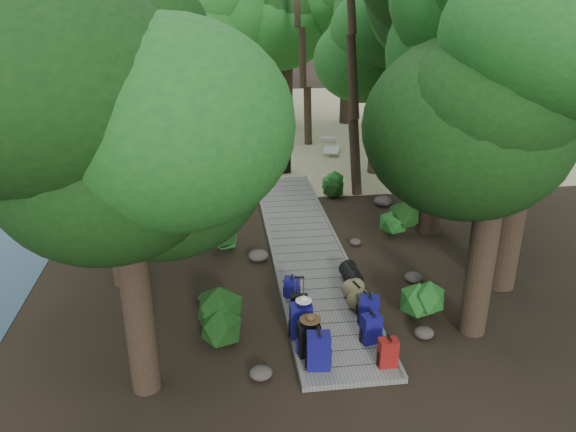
{
  "coord_description": "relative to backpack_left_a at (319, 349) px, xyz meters",
  "views": [
    {
      "loc": [
        -2.31,
        -13.14,
        6.9
      ],
      "look_at": [
        -0.48,
        1.04,
        1.0
      ],
      "focal_mm": 35.0,
      "sensor_mm": 36.0,
      "label": 1
    }
  ],
  "objects": [
    {
      "name": "tree_right_b",
      "position": [
        5.05,
        2.77,
        4.57
      ],
      "size": [
        5.72,
        5.72,
        10.21
      ],
      "primitive_type": null,
      "color": "black",
      "rests_on": "ground"
    },
    {
      "name": "backpack_right_d",
      "position": [
        1.36,
        1.72,
        -0.15
      ],
      "size": [
        0.39,
        0.31,
        0.54
      ],
      "primitive_type": null,
      "rotation": [
        0.0,
        0.0,
        0.17
      ],
      "color": "#343C1B",
      "rests_on": "boardwalk"
    },
    {
      "name": "tree_right_a",
      "position": [
        3.53,
        0.98,
        3.51
      ],
      "size": [
        4.85,
        4.85,
        8.09
      ],
      "primitive_type": null,
      "color": "black",
      "rests_on": "ground"
    },
    {
      "name": "lone_suitcase_on_sand",
      "position": [
        0.86,
        12.35,
        -0.16
      ],
      "size": [
        0.52,
        0.39,
        0.72
      ],
      "primitive_type": null,
      "rotation": [
        0.0,
        0.0,
        0.33
      ],
      "color": "black",
      "rests_on": "sand_beach"
    },
    {
      "name": "palm_right_c",
      "position": [
        2.78,
        16.76,
        3.35
      ],
      "size": [
        4.89,
        4.89,
        7.78
      ],
      "primitive_type": null,
      "color": "#143910",
      "rests_on": "ground"
    },
    {
      "name": "ground",
      "position": [
        0.61,
        4.46,
        -0.54
      ],
      "size": [
        120.0,
        120.0,
        0.0
      ],
      "primitive_type": "plane",
      "color": "black",
      "rests_on": "ground"
    },
    {
      "name": "shrub_left_a",
      "position": [
        -1.81,
        1.39,
        -0.05
      ],
      "size": [
        1.08,
        1.08,
        0.97
      ],
      "primitive_type": null,
      "color": "#174F1B",
      "rests_on": "ground"
    },
    {
      "name": "rock_right_c",
      "position": [
        2.06,
        5.5,
        -0.45
      ],
      "size": [
        0.33,
        0.3,
        0.18
      ],
      "primitive_type": null,
      "color": "#4C473F",
      "rests_on": "ground"
    },
    {
      "name": "backpack_right_c",
      "position": [
        1.34,
        1.35,
        -0.06
      ],
      "size": [
        0.47,
        0.38,
        0.72
      ],
      "primitive_type": null,
      "rotation": [
        0.0,
        0.0,
        -0.23
      ],
      "color": "navy",
      "rests_on": "boardwalk"
    },
    {
      "name": "sun_lounger",
      "position": [
        3.24,
        14.72,
        -0.2
      ],
      "size": [
        1.13,
        2.07,
        0.64
      ],
      "primitive_type": null,
      "rotation": [
        0.0,
        0.0,
        -0.27
      ],
      "color": "silver",
      "rests_on": "sand_beach"
    },
    {
      "name": "sand_beach",
      "position": [
        0.61,
        20.46,
        -0.53
      ],
      "size": [
        40.0,
        22.0,
        0.02
      ],
      "primitive_type": "cube",
      "color": "#CFC28C",
      "rests_on": "ground"
    },
    {
      "name": "tree_left_c",
      "position": [
        -3.51,
        6.98,
        2.95
      ],
      "size": [
        4.01,
        4.01,
        6.98
      ],
      "primitive_type": null,
      "color": "black",
      "rests_on": "ground"
    },
    {
      "name": "kayak",
      "position": [
        -2.79,
        14.44,
        -0.34
      ],
      "size": [
        1.33,
        3.68,
        0.36
      ],
      "primitive_type": "ellipsoid",
      "rotation": [
        0.0,
        0.0,
        0.15
      ],
      "color": "red",
      "rests_on": "sand_beach"
    },
    {
      "name": "tree_right_d",
      "position": [
        6.04,
        7.99,
        4.47
      ],
      "size": [
        5.46,
        5.46,
        10.02
      ],
      "primitive_type": null,
      "color": "black",
      "rests_on": "ground"
    },
    {
      "name": "backpack_left_a",
      "position": [
        0.0,
        0.0,
        0.0
      ],
      "size": [
        0.47,
        0.36,
        0.83
      ],
      "primitive_type": null,
      "rotation": [
        0.0,
        0.0,
        -0.1
      ],
      "color": "navy",
      "rests_on": "boardwalk"
    },
    {
      "name": "palm_left_a",
      "position": [
        -4.22,
        11.62,
        2.93
      ],
      "size": [
        4.36,
        4.36,
        6.94
      ],
      "primitive_type": null,
      "color": "#143910",
      "rests_on": "ground"
    },
    {
      "name": "backpack_left_b",
      "position": [
        -0.12,
        0.44,
        -0.02
      ],
      "size": [
        0.45,
        0.33,
        0.79
      ],
      "primitive_type": null,
      "rotation": [
        0.0,
        0.0,
        0.07
      ],
      "color": "black",
      "rests_on": "boardwalk"
    },
    {
      "name": "shrub_left_b",
      "position": [
        -1.65,
        5.53,
        -0.14
      ],
      "size": [
        0.88,
        0.88,
        0.79
      ],
      "primitive_type": null,
      "color": "#174F1B",
      "rests_on": "ground"
    },
    {
      "name": "hat_brown",
      "position": [
        -0.09,
        0.45,
        0.43
      ],
      "size": [
        0.42,
        0.42,
        0.13
      ],
      "primitive_type": null,
      "color": "#51351E",
      "rests_on": "backpack_left_b"
    },
    {
      "name": "backpack_left_c",
      "position": [
        -0.18,
        1.04,
        0.0
      ],
      "size": [
        0.46,
        0.33,
        0.84
      ],
      "primitive_type": null,
      "rotation": [
        0.0,
        0.0,
        -0.02
      ],
      "color": "navy",
      "rests_on": "boardwalk"
    },
    {
      "name": "hat_white",
      "position": [
        -0.12,
        1.07,
        0.48
      ],
      "size": [
        0.33,
        0.33,
        0.11
      ],
      "primitive_type": null,
      "color": "silver",
      "rests_on": "backpack_left_c"
    },
    {
      "name": "rock_right_b",
      "position": [
        3.0,
        3.2,
        -0.41
      ],
      "size": [
        0.46,
        0.41,
        0.25
      ],
      "primitive_type": null,
      "color": "#4C473F",
      "rests_on": "ground"
    },
    {
      "name": "shrub_right_c",
      "position": [
        2.33,
        9.56,
        -0.13
      ],
      "size": [
        0.89,
        0.89,
        0.8
      ],
      "primitive_type": null,
      "color": "#174F1B",
      "rests_on": "ground"
    },
    {
      "name": "tree_back_d",
      "position": [
        -4.75,
        18.72,
        3.29
      ],
      "size": [
        4.6,
        4.6,
        7.66
      ],
      "primitive_type": null,
      "color": "black",
      "rests_on": "ground"
    },
    {
      "name": "palm_right_a",
      "position": [
        3.26,
        9.85,
        3.54
      ],
      "size": [
        4.79,
        4.79,
        8.16
      ],
      "primitive_type": null,
      "color": "#143910",
      "rests_on": "ground"
    },
    {
      "name": "rock_right_d",
      "position": [
        3.73,
        8.4,
        -0.37
      ],
      "size": [
        0.61,
        0.55,
        0.33
      ],
      "primitive_type": null,
      "color": "#4C473F",
      "rests_on": "ground"
    },
    {
      "name": "rock_right_a",
      "position": [
        2.42,
        0.85,
        -0.42
      ],
      "size": [
        0.42,
        0.38,
        0.23
      ],
      "primitive_type": null,
      "color": "#4C473F",
      "rests_on": "ground"
    },
    {
      "name": "rock_left_a",
      "position": [
        -1.1,
        -0.04,
        -0.42
      ],
      "size": [
        0.44,
        0.4,
        0.24
      ],
      "primitive_type": null,
      "color": "#4C473F",
      "rests_on": "ground"
    },
    {
      "name": "tree_back_a",
      "position": [
        -1.16,
        20.1,
        4.07
      ],
      "size": [
        5.32,
        5.32,
        9.21
      ],
      "primitive_type": null,
      "color": "black",
      "rests_on": "ground"
    },
    {
      "name": "shrub_right_a",
      "position": [
        2.59,
        1.55,
        -0.14
      ],
      "size": [
        0.89,
        0.89,
        0.8
      ],
      "primitive_type": null,
      "color": "#174F1B",
      "rests_on": "ground"
    },
    {
      "name": "palm_right_b",
      "position": [
        6.1,
        15.28,
        4.11
      ],
      "size": [
        4.81,
        4.81,
        9.29
      ],
      "primitive_type": null,
      "color": "#143910",
      "rests_on": "ground"
    },
    {
      "name": "rock_left_b",
      "position": [
        -2.19,
        2.93,
        -0.45
      ],
      "size": [
        0.31,
        0.28,
        0.17
      ],
      "primitive_type": null,
      "color": "#4C473F",
      "rests_on": "ground"
    },
    {
      "name": "shrub_right_b",
      "position": [
        3.46,
        6.18,
        -0.03
      ],
      "size": [
        1.13,
        1.13,
        1.02
      ],
      "primitive_type": null,
      "color": "#174F1B",
      "rests_on": "ground"
    },
    {
      "name": "duffel_right_black",
      "position": [
        1.39,
        3.19,
        -0.2
      ],
      "size": [
        0.47,
        0.71,
        0.43
      ],
      "primitive_type": null,
      "rotation": [
        0.0,
        0.0,
        0.06
      ],
      "color": "black",
      "rests_on": "boardwalk"
    },
    {
      "name": "tree_right_f",
      "position": [
        6.61,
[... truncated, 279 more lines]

